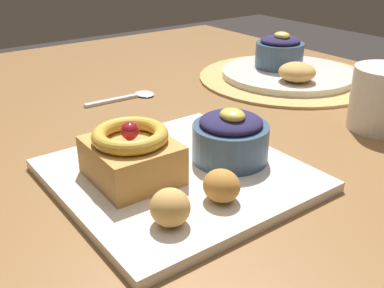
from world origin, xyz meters
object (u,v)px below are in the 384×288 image
(front_plate, at_px, (178,175))
(spoon, at_px, (131,97))
(fritter_middle, at_px, (221,186))
(back_plate, at_px, (288,73))
(coffee_mug, at_px, (383,99))
(fritter_front, at_px, (170,207))
(back_ramekin, at_px, (280,51))
(back_pastry, at_px, (297,72))
(berry_ramekin, at_px, (231,137))
(cake_slice, at_px, (131,154))

(front_plate, relative_size, spoon, 2.06)
(fritter_middle, bearing_deg, spoon, 164.60)
(back_plate, bearing_deg, coffee_mug, -17.27)
(fritter_front, xyz_separation_m, back_ramekin, (-0.31, 0.47, 0.02))
(back_ramekin, distance_m, back_pastry, 0.10)
(front_plate, height_order, berry_ramekin, berry_ramekin)
(berry_ramekin, xyz_separation_m, fritter_front, (0.07, -0.13, -0.01))
(berry_ramekin, bearing_deg, back_plate, 122.60)
(berry_ramekin, height_order, back_plate, berry_ramekin)
(back_ramekin, bearing_deg, fritter_middle, -52.76)
(back_plate, relative_size, spoon, 2.01)
(cake_slice, relative_size, spoon, 0.77)
(cake_slice, height_order, spoon, cake_slice)
(spoon, relative_size, coffee_mug, 1.39)
(front_plate, distance_m, coffee_mug, 0.33)
(coffee_mug, bearing_deg, berry_ramekin, -97.64)
(fritter_middle, bearing_deg, fritter_front, -86.59)
(fritter_front, height_order, fritter_middle, fritter_front)
(cake_slice, distance_m, fritter_middle, 0.11)
(fritter_middle, xyz_separation_m, coffee_mug, (-0.03, 0.32, 0.02))
(coffee_mug, bearing_deg, back_pastry, 169.45)
(back_plate, bearing_deg, cake_slice, -67.79)
(spoon, xyz_separation_m, coffee_mug, (0.33, 0.22, 0.04))
(fritter_middle, relative_size, back_plate, 0.16)
(fritter_front, relative_size, back_ramekin, 0.41)
(fritter_middle, bearing_deg, back_pastry, 121.56)
(back_plate, height_order, back_pastry, back_pastry)
(front_plate, xyz_separation_m, back_ramekin, (-0.23, 0.40, 0.04))
(fritter_middle, bearing_deg, back_plate, 124.72)
(spoon, height_order, coffee_mug, coffee_mug)
(fritter_front, bearing_deg, back_pastry, 117.91)
(berry_ramekin, relative_size, spoon, 0.71)
(back_plate, distance_m, spoon, 0.31)
(back_ramekin, distance_m, coffee_mug, 0.29)
(front_plate, bearing_deg, fritter_middle, -0.70)
(back_plate, relative_size, back_pastry, 3.89)
(berry_ramekin, relative_size, back_pastry, 1.37)
(front_plate, height_order, back_ramekin, back_ramekin)
(berry_ramekin, height_order, back_ramekin, back_ramekin)
(berry_ramekin, bearing_deg, fritter_front, -62.64)
(front_plate, bearing_deg, back_ramekin, 119.62)
(cake_slice, height_order, back_ramekin, back_ramekin)
(front_plate, distance_m, back_ramekin, 0.47)
(cake_slice, height_order, fritter_middle, cake_slice)
(fritter_middle, xyz_separation_m, back_ramekin, (-0.31, 0.40, 0.02))
(berry_ramekin, distance_m, back_plate, 0.40)
(front_plate, distance_m, spoon, 0.30)
(berry_ramekin, bearing_deg, back_pastry, 118.16)
(cake_slice, bearing_deg, back_pastry, 107.24)
(front_plate, distance_m, cake_slice, 0.06)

